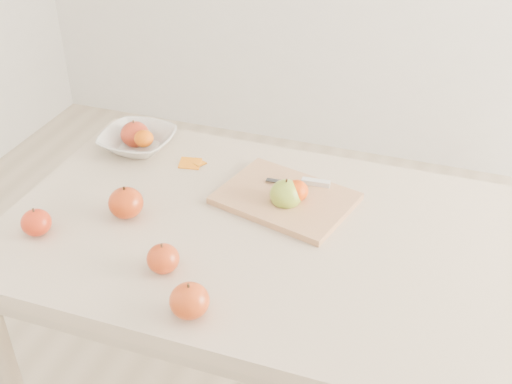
% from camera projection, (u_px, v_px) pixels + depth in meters
% --- Properties ---
extents(table, '(1.20, 0.80, 0.75)m').
position_uv_depth(table, '(249.00, 258.00, 1.62)').
color(table, beige).
rests_on(table, ground).
extents(cutting_board, '(0.38, 0.31, 0.02)m').
position_uv_depth(cutting_board, '(286.00, 198.00, 1.65)').
color(cutting_board, tan).
rests_on(cutting_board, table).
extents(board_tangerine, '(0.06, 0.06, 0.05)m').
position_uv_depth(board_tangerine, '(296.00, 191.00, 1.61)').
color(board_tangerine, '#DB4607').
rests_on(board_tangerine, cutting_board).
extents(fruit_bowl, '(0.21, 0.21, 0.05)m').
position_uv_depth(fruit_bowl, '(138.00, 141.00, 1.86)').
color(fruit_bowl, silver).
rests_on(fruit_bowl, table).
extents(bowl_tangerine_near, '(0.05, 0.05, 0.05)m').
position_uv_depth(bowl_tangerine_near, '(131.00, 132.00, 1.87)').
color(bowl_tangerine_near, '#DF3F07').
rests_on(bowl_tangerine_near, fruit_bowl).
extents(bowl_tangerine_far, '(0.06, 0.06, 0.05)m').
position_uv_depth(bowl_tangerine_far, '(144.00, 138.00, 1.83)').
color(bowl_tangerine_far, '#E25708').
rests_on(bowl_tangerine_far, fruit_bowl).
extents(orange_peel_a, '(0.07, 0.05, 0.01)m').
position_uv_depth(orange_peel_a, '(190.00, 165.00, 1.80)').
color(orange_peel_a, orange).
rests_on(orange_peel_a, table).
extents(orange_peel_b, '(0.05, 0.05, 0.01)m').
position_uv_depth(orange_peel_b, '(197.00, 163.00, 1.81)').
color(orange_peel_b, orange).
rests_on(orange_peel_b, table).
extents(paring_knife, '(0.17, 0.05, 0.01)m').
position_uv_depth(paring_knife, '(311.00, 182.00, 1.68)').
color(paring_knife, white).
rests_on(paring_knife, cutting_board).
extents(apple_green, '(0.08, 0.08, 0.08)m').
position_uv_depth(apple_green, '(286.00, 194.00, 1.61)').
color(apple_green, '#5A8A1D').
rests_on(apple_green, table).
extents(apple_red_a, '(0.08, 0.08, 0.08)m').
position_uv_depth(apple_red_a, '(135.00, 134.00, 1.87)').
color(apple_red_a, maroon).
rests_on(apple_red_a, table).
extents(apple_red_e, '(0.07, 0.07, 0.07)m').
position_uv_depth(apple_red_e, '(163.00, 259.00, 1.41)').
color(apple_red_e, maroon).
rests_on(apple_red_e, table).
extents(apple_red_d, '(0.07, 0.07, 0.06)m').
position_uv_depth(apple_red_d, '(36.00, 222.00, 1.52)').
color(apple_red_d, '#A6080E').
rests_on(apple_red_d, table).
extents(apple_red_b, '(0.09, 0.09, 0.08)m').
position_uv_depth(apple_red_b, '(126.00, 203.00, 1.58)').
color(apple_red_b, maroon).
rests_on(apple_red_b, table).
extents(apple_red_c, '(0.08, 0.08, 0.07)m').
position_uv_depth(apple_red_c, '(189.00, 301.00, 1.29)').
color(apple_red_c, '#970903').
rests_on(apple_red_c, table).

